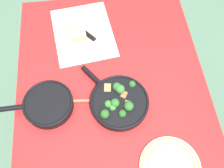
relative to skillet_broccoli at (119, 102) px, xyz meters
name	(u,v)px	position (x,y,z in m)	size (l,w,h in m)	color
ground_plane	(112,131)	(-0.10, -0.02, -0.78)	(14.00, 14.00, 0.00)	#51755B
dining_table_red	(112,93)	(-0.10, -0.02, -0.11)	(1.22, 0.93, 0.75)	red
skillet_broccoli	(119,102)	(0.00, 0.00, 0.00)	(0.35, 0.30, 0.07)	black
skillet_eggs	(48,104)	(-0.02, -0.33, 0.00)	(0.23, 0.35, 0.05)	black
wooden_spoon	(77,101)	(-0.03, -0.19, -0.02)	(0.06, 0.41, 0.02)	#996B42
parchment_sheet	(83,33)	(-0.44, -0.14, -0.03)	(0.43, 0.36, 0.00)	beige
grater_knife	(83,31)	(-0.45, -0.14, -0.02)	(0.21, 0.18, 0.02)	silver
cheese_block	(79,33)	(-0.43, -0.16, -0.01)	(0.11, 0.08, 0.04)	#EFD67A
dinner_plate_stack	(170,167)	(0.31, 0.18, -0.01)	(0.26, 0.26, 0.03)	silver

